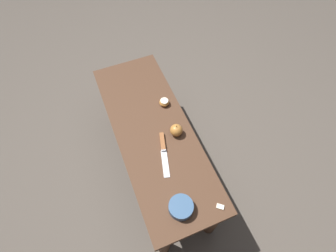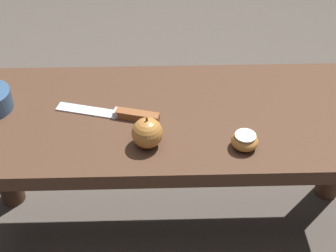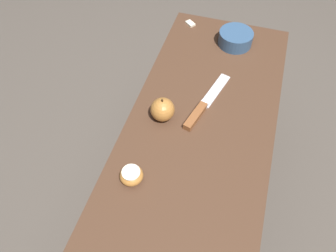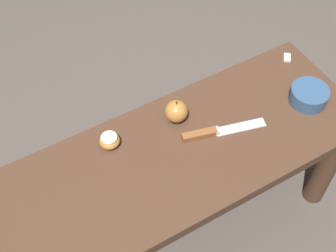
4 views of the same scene
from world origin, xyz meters
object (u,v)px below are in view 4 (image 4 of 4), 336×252
(knife, at_px, (211,132))
(bowl, at_px, (309,95))
(wooden_bench, at_px, (177,172))
(apple_cut, at_px, (110,141))
(apple_whole, at_px, (176,111))

(knife, xyz_separation_m, bowl, (-0.34, 0.04, 0.02))
(wooden_bench, relative_size, bowl, 9.84)
(wooden_bench, distance_m, apple_cut, 0.24)
(knife, bearing_deg, apple_cut, 172.13)
(knife, bearing_deg, bowl, 7.83)
(apple_whole, height_order, apple_cut, apple_whole)
(apple_cut, bearing_deg, apple_whole, 176.24)
(apple_whole, xyz_separation_m, bowl, (-0.40, 0.15, -0.01))
(knife, bearing_deg, wooden_bench, -159.94)
(wooden_bench, height_order, apple_whole, apple_whole)
(bowl, bearing_deg, knife, -7.11)
(apple_whole, relative_size, apple_cut, 1.30)
(apple_cut, distance_m, bowl, 0.64)
(wooden_bench, height_order, bowl, bowl)
(apple_cut, bearing_deg, knife, 157.19)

